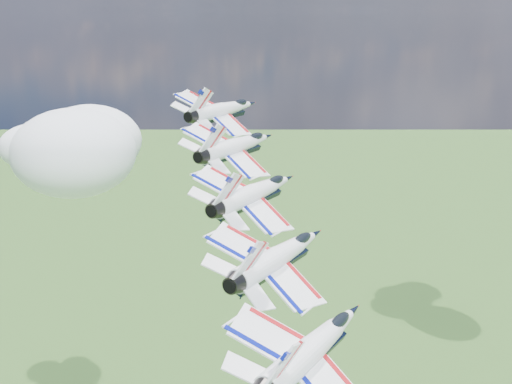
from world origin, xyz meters
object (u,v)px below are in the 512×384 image
Objects in this scene: jet_0 at (224,109)px; jet_2 at (256,192)px; jet_1 at (238,145)px; jet_3 at (280,255)px; jet_4 at (315,346)px.

jet_2 is (17.50, -17.52, -5.78)m from jet_0.
jet_0 is 1.00× the size of jet_2.
jet_3 is (17.50, -17.52, -5.78)m from jet_1.
jet_2 reaches higher than jet_3.
jet_3 is (8.75, -8.76, -2.89)m from jet_2.
jet_3 is 1.00× the size of jet_4.
jet_1 is 1.00× the size of jet_2.
jet_0 is 25.43m from jet_2.
jet_2 reaches higher than jet_4.
jet_0 reaches higher than jet_4.
jet_4 is at bearing -46.62° from jet_3.
jet_0 is 38.14m from jet_3.
jet_4 is (8.75, -8.76, -2.89)m from jet_3.
jet_1 is at bearing 133.38° from jet_2.
jet_1 is 38.14m from jet_4.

